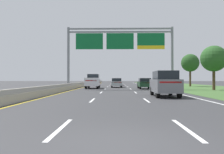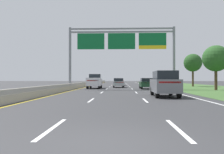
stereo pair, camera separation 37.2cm
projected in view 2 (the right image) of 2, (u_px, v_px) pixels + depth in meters
The scene contains 12 objects.
ground_plane at pixel (120, 87), 40.27m from camera, with size 220.00×220.00×0.00m, color #333335.
lane_striping at pixel (120, 87), 39.81m from camera, with size 11.96×106.00×0.01m.
grass_verge_right at pixel (201, 87), 39.74m from camera, with size 14.00×110.00×0.02m, color #3D602D.
median_barrier_concrete at pixel (82, 85), 40.52m from camera, with size 0.60×110.00×0.85m.
overhead_sign_gantry at pixel (122, 45), 32.58m from camera, with size 15.06×0.42×8.80m.
pickup_truck_white at pixel (95, 81), 35.63m from camera, with size 2.06×5.42×2.20m.
car_grey_right_lane_suv at pixel (164, 83), 19.08m from camera, with size 1.98×4.73×2.11m.
car_silver_centre_lane_sedan at pixel (118, 83), 39.58m from camera, with size 1.93×4.44×1.57m.
car_darkgreen_right_lane_sedan at pixel (146, 83), 33.85m from camera, with size 1.83×4.40×1.57m.
car_red_centre_lane_sedan at pixel (120, 82), 51.55m from camera, with size 1.87×4.42×1.57m.
roadside_tree_mid at pixel (216, 59), 29.88m from camera, with size 3.40×3.40×5.81m.
roadside_tree_far at pixel (193, 63), 43.77m from camera, with size 3.38×3.38×6.21m.
Camera 2 is at (0.19, -5.30, 1.48)m, focal length 37.06 mm.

